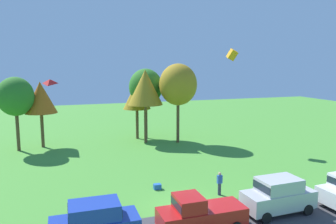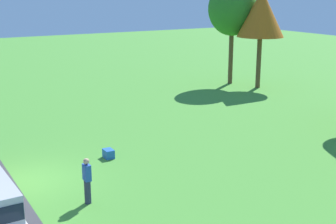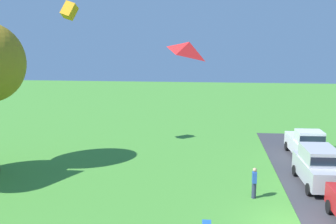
% 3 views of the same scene
% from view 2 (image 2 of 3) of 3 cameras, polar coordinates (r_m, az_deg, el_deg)
% --- Properties ---
extents(ground_plane, '(120.00, 120.00, 0.00)m').
position_cam_2_polar(ground_plane, '(19.79, -16.77, -8.13)').
color(ground_plane, '#478E33').
extents(person_on_lawn, '(0.36, 0.24, 1.71)m').
position_cam_2_polar(person_on_lawn, '(17.09, -9.83, -8.22)').
color(person_on_lawn, '#2D334C').
rests_on(person_on_lawn, ground).
extents(tree_center_back, '(3.84, 3.84, 8.11)m').
position_cam_2_polar(tree_center_back, '(38.14, 7.86, 12.32)').
color(tree_center_back, brown).
rests_on(tree_center_back, ground).
extents(tree_lone_near, '(3.56, 3.56, 7.52)m').
position_cam_2_polar(tree_lone_near, '(36.77, 11.28, 11.67)').
color(tree_lone_near, brown).
rests_on(tree_lone_near, ground).
extents(cooler_box, '(0.56, 0.40, 0.40)m').
position_cam_2_polar(cooler_box, '(21.63, -7.27, -5.05)').
color(cooler_box, blue).
rests_on(cooler_box, ground).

